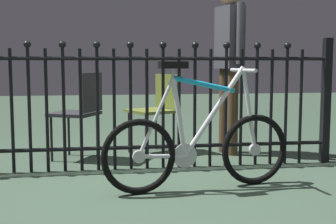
# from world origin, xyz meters

# --- Properties ---
(ground_plane) EXTENTS (20.00, 20.00, 0.00)m
(ground_plane) POSITION_xyz_m (0.00, 0.00, 0.00)
(ground_plane) COLOR #3F5743
(iron_fence) EXTENTS (3.57, 0.07, 1.15)m
(iron_fence) POSITION_xyz_m (-0.07, 0.73, 0.58)
(iron_fence) COLOR black
(iron_fence) RESTS_ON ground
(bicycle) EXTENTS (1.43, 0.40, 0.93)m
(bicycle) POSITION_xyz_m (0.39, 0.01, 0.33)
(bicycle) COLOR black
(bicycle) RESTS_ON ground
(chair_olive) EXTENTS (0.55, 0.55, 0.81)m
(chair_olive) POSITION_xyz_m (0.27, 1.42, 0.49)
(chair_olive) COLOR black
(chair_olive) RESTS_ON ground
(chair_charcoal) EXTENTS (0.53, 0.53, 0.83)m
(chair_charcoal) POSITION_xyz_m (-0.48, 1.17, 0.51)
(chair_charcoal) COLOR black
(chair_charcoal) RESTS_ON ground
(person_visitor) EXTENTS (0.25, 0.46, 1.72)m
(person_visitor) POSITION_xyz_m (0.98, 1.26, 1.04)
(person_visitor) COLOR #4C3823
(person_visitor) RESTS_ON ground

